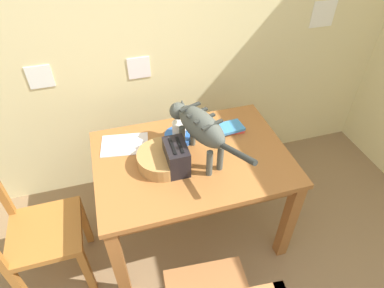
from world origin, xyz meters
TOP-DOWN VIEW (x-y plane):
  - wall_rear at (-0.00, 2.02)m, footprint 4.46×0.11m
  - dining_table at (0.13, 1.29)m, footprint 1.18×0.83m
  - cat at (0.17, 1.28)m, footprint 0.29×0.68m
  - saucer_bowl at (0.10, 1.47)m, footprint 0.19×0.19m
  - coffee_mug at (0.10, 1.47)m, footprint 0.13×0.08m
  - magazine at (-0.25, 1.51)m, footprint 0.32×0.25m
  - book_stack at (0.45, 1.47)m, footprint 0.18×0.14m
  - wicker_basket at (-0.05, 1.27)m, footprint 0.30×0.30m
  - toaster at (0.02, 1.22)m, footprint 0.12×0.20m
  - wooden_chair_near at (-0.84, 1.20)m, footprint 0.42×0.42m

SIDE VIEW (x-z plane):
  - wooden_chair_near at x=-0.84m, z-range -0.01..0.94m
  - dining_table at x=0.13m, z-range 0.27..1.01m
  - magazine at x=-0.25m, z-range 0.74..0.74m
  - book_stack at x=0.45m, z-range 0.74..0.77m
  - saucer_bowl at x=0.10m, z-range 0.74..0.77m
  - wicker_basket at x=-0.05m, z-range 0.74..0.82m
  - coffee_mug at x=0.10m, z-range 0.77..0.87m
  - toaster at x=0.02m, z-range 0.74..0.91m
  - cat at x=0.17m, z-range 0.80..1.14m
  - wall_rear at x=0.00m, z-range 0.00..2.50m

